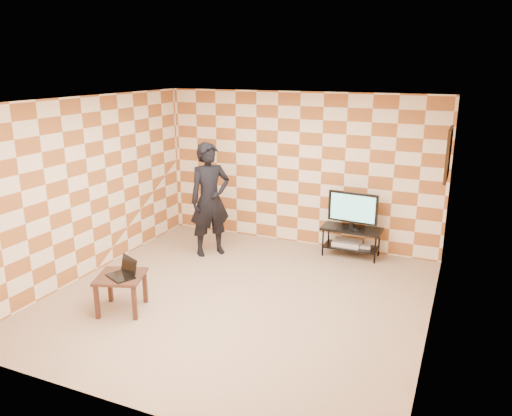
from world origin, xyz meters
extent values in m
plane|color=tan|center=(0.00, 0.00, 0.00)|extent=(5.00, 5.00, 0.00)
cube|color=#F8E2C3|center=(0.00, 2.50, 1.35)|extent=(5.00, 0.02, 2.70)
cube|color=#F8E2C3|center=(0.00, -2.50, 1.35)|extent=(5.00, 0.02, 2.70)
cube|color=#F8E2C3|center=(-2.50, 0.00, 1.35)|extent=(0.02, 5.00, 2.70)
cube|color=#F8E2C3|center=(2.50, 0.00, 1.35)|extent=(0.02, 5.00, 2.70)
cube|color=white|center=(0.00, 0.00, 2.70)|extent=(5.00, 5.00, 0.02)
cube|color=black|center=(2.47, 1.55, 1.95)|extent=(0.04, 0.72, 0.72)
cube|color=black|center=(2.47, 1.55, 1.95)|extent=(0.04, 0.03, 0.68)
cube|color=black|center=(2.47, 1.55, 1.95)|extent=(0.04, 0.68, 0.03)
cube|color=black|center=(1.06, 2.20, 0.48)|extent=(1.00, 0.45, 0.04)
cube|color=black|center=(1.06, 2.20, 0.16)|extent=(0.90, 0.40, 0.03)
cylinder|color=black|center=(0.62, 2.02, 0.25)|extent=(0.03, 0.03, 0.50)
cylinder|color=black|center=(0.62, 2.38, 0.25)|extent=(0.03, 0.03, 0.50)
cylinder|color=black|center=(1.50, 2.02, 0.25)|extent=(0.03, 0.03, 0.50)
cylinder|color=black|center=(1.50, 2.38, 0.25)|extent=(0.03, 0.03, 0.50)
cube|color=black|center=(1.06, 2.20, 0.51)|extent=(0.26, 0.18, 0.03)
cube|color=black|center=(1.06, 2.20, 0.56)|extent=(0.07, 0.05, 0.07)
cube|color=black|center=(1.06, 2.20, 0.85)|extent=(0.84, 0.12, 0.51)
cube|color=#60BCB1|center=(1.06, 2.17, 0.85)|extent=(0.75, 0.07, 0.44)
cube|color=silver|center=(0.98, 2.23, 0.21)|extent=(0.46, 0.33, 0.08)
cube|color=silver|center=(1.28, 2.21, 0.20)|extent=(0.23, 0.19, 0.05)
cube|color=#321B12|center=(-1.26, -0.93, 0.48)|extent=(0.74, 0.74, 0.04)
cube|color=#321B12|center=(-1.41, -1.24, 0.23)|extent=(0.07, 0.07, 0.46)
cube|color=#321B12|center=(-1.57, -0.78, 0.23)|extent=(0.07, 0.07, 0.46)
cube|color=#321B12|center=(-0.95, -1.08, 0.23)|extent=(0.07, 0.07, 0.46)
cube|color=#321B12|center=(-1.12, -0.62, 0.23)|extent=(0.07, 0.07, 0.46)
cube|color=black|center=(-1.22, -0.98, 0.51)|extent=(0.43, 0.38, 0.02)
cube|color=black|center=(-1.17, -0.86, 0.63)|extent=(0.35, 0.21, 0.23)
imported|color=black|center=(-1.17, 1.37, 0.96)|extent=(0.81, 0.83, 1.92)
camera|label=1|loc=(2.74, -5.71, 3.14)|focal=35.00mm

